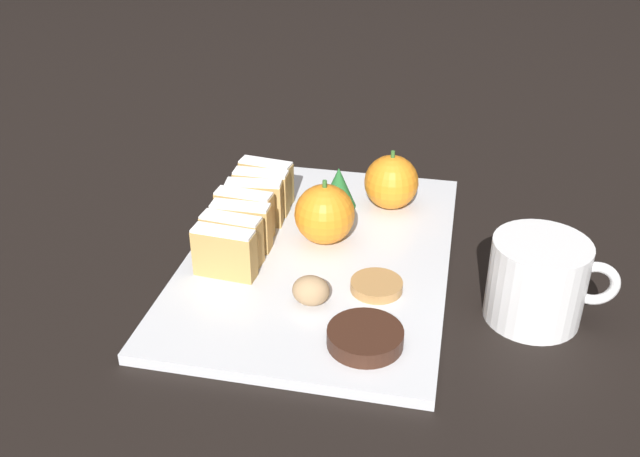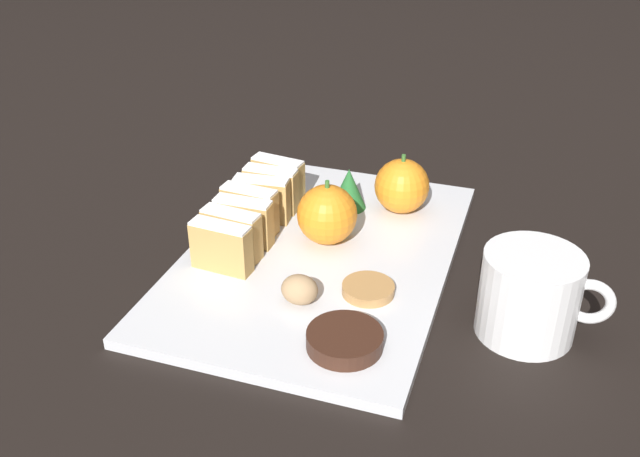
{
  "view_description": "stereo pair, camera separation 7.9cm",
  "coord_description": "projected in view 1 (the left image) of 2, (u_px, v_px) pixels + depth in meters",
  "views": [
    {
      "loc": [
        0.14,
        -0.67,
        0.44
      ],
      "look_at": [
        0.0,
        0.0,
        0.04
      ],
      "focal_mm": 40.0,
      "sensor_mm": 36.0,
      "label": 1
    },
    {
      "loc": [
        0.22,
        -0.65,
        0.44
      ],
      "look_at": [
        0.0,
        0.0,
        0.04
      ],
      "focal_mm": 40.0,
      "sensor_mm": 36.0,
      "label": 2
    }
  ],
  "objects": [
    {
      "name": "ground_plane",
      "position": [
        320.0,
        261.0,
        0.81
      ],
      "size": [
        6.0,
        6.0,
        0.0
      ],
      "primitive_type": "plane",
      "color": "black"
    },
    {
      "name": "serving_platter",
      "position": [
        320.0,
        256.0,
        0.8
      ],
      "size": [
        0.29,
        0.42,
        0.01
      ],
      "color": "silver",
      "rests_on": "ground_plane"
    },
    {
      "name": "stollen_slice_front",
      "position": [
        224.0,
        253.0,
        0.75
      ],
      "size": [
        0.07,
        0.03,
        0.06
      ],
      "color": "tan",
      "rests_on": "serving_platter"
    },
    {
      "name": "stollen_slice_second",
      "position": [
        232.0,
        239.0,
        0.77
      ],
      "size": [
        0.07,
        0.03,
        0.06
      ],
      "color": "tan",
      "rests_on": "serving_platter"
    },
    {
      "name": "stollen_slice_third",
      "position": [
        241.0,
        226.0,
        0.8
      ],
      "size": [
        0.07,
        0.02,
        0.06
      ],
      "color": "tan",
      "rests_on": "serving_platter"
    },
    {
      "name": "stollen_slice_fourth",
      "position": [
        245.0,
        214.0,
        0.82
      ],
      "size": [
        0.07,
        0.03,
        0.06
      ],
      "color": "tan",
      "rests_on": "serving_platter"
    },
    {
      "name": "stollen_slice_fifth",
      "position": [
        254.0,
        203.0,
        0.84
      ],
      "size": [
        0.07,
        0.03,
        0.06
      ],
      "color": "tan",
      "rests_on": "serving_platter"
    },
    {
      "name": "stollen_slice_sixth",
      "position": [
        261.0,
        192.0,
        0.87
      ],
      "size": [
        0.07,
        0.02,
        0.06
      ],
      "color": "tan",
      "rests_on": "serving_platter"
    },
    {
      "name": "stollen_slice_back",
      "position": [
        266.0,
        182.0,
        0.89
      ],
      "size": [
        0.07,
        0.03,
        0.06
      ],
      "color": "tan",
      "rests_on": "serving_platter"
    },
    {
      "name": "orange_near",
      "position": [
        323.0,
        214.0,
        0.81
      ],
      "size": [
        0.07,
        0.07,
        0.08
      ],
      "color": "orange",
      "rests_on": "serving_platter"
    },
    {
      "name": "orange_far",
      "position": [
        391.0,
        182.0,
        0.88
      ],
      "size": [
        0.07,
        0.07,
        0.08
      ],
      "color": "orange",
      "rests_on": "serving_platter"
    },
    {
      "name": "walnut",
      "position": [
        311.0,
        291.0,
        0.71
      ],
      "size": [
        0.04,
        0.03,
        0.03
      ],
      "color": "tan",
      "rests_on": "serving_platter"
    },
    {
      "name": "chocolate_cookie",
      "position": [
        365.0,
        337.0,
        0.66
      ],
      "size": [
        0.07,
        0.07,
        0.02
      ],
      "color": "#381E14",
      "rests_on": "serving_platter"
    },
    {
      "name": "gingerbread_cookie",
      "position": [
        377.0,
        286.0,
        0.73
      ],
      "size": [
        0.05,
        0.05,
        0.01
      ],
      "color": "#B27F47",
      "rests_on": "serving_platter"
    },
    {
      "name": "evergreen_sprig",
      "position": [
        341.0,
        187.0,
        0.88
      ],
      "size": [
        0.04,
        0.04,
        0.05
      ],
      "color": "#23662D",
      "rests_on": "serving_platter"
    },
    {
      "name": "coffee_mug",
      "position": [
        538.0,
        281.0,
        0.7
      ],
      "size": [
        0.12,
        0.09,
        0.09
      ],
      "color": "white",
      "rests_on": "ground_plane"
    }
  ]
}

